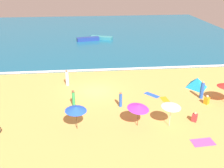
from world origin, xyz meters
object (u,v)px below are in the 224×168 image
Objects in this scene: beach_umbrella_1 at (171,105)px; beachgoer_2 at (74,98)px; beach_umbrella_0 at (138,107)px; beachgoer_6 at (121,100)px; beach_umbrella_3 at (76,109)px; beachgoer_10 at (195,117)px; small_boat_1 at (88,39)px; beachgoer_3 at (67,78)px; small_boat_0 at (102,38)px; beach_tent at (197,83)px; beachgoer_9 at (202,90)px; beachgoer_1 at (207,100)px.

beach_umbrella_1 is 1.30× the size of beachgoer_2.
beachgoer_2 is at bearing 144.60° from beach_umbrella_0.
beachgoer_2 is 4.54m from beachgoer_6.
beach_umbrella_1 is 7.80m from beach_umbrella_3.
beachgoer_6 reaches higher than beachgoer_10.
small_boat_1 is at bearing 107.53° from beachgoer_10.
beach_umbrella_0 is 1.50× the size of beachgoer_2.
beach_umbrella_0 is 3.71m from beachgoer_6.
beachgoer_3 is 14.50m from beachgoer_10.
beach_umbrella_0 is at bearing -54.05° from beachgoer_3.
small_boat_0 is at bearing 80.65° from beachgoer_2.
beach_tent is 1.26× the size of beachgoer_3.
beachgoer_6 is 6.91m from beachgoer_10.
beachgoer_9 is at bearing 43.98° from beach_umbrella_1.
beachgoer_6 is 8.58m from beachgoer_9.
small_boat_1 is at bearing 96.53° from beachgoer_6.
beachgoer_2 reaches higher than beach_tent.
beach_umbrella_1 is at bearing -126.78° from beach_tent.
beach_umbrella_1 is 0.52× the size of small_boat_1.
beach_umbrella_1 is at bearing -77.20° from small_boat_1.
beachgoer_1 is 0.56× the size of beachgoer_2.
beachgoer_1 is at bearing -3.59° from beachgoer_2.
beach_umbrella_0 reaches higher than beach_tent.
beach_umbrella_1 is 0.94× the size of beach_umbrella_3.
beachgoer_3 is at bearing 134.68° from beach_umbrella_1.
beach_umbrella_1 reaches higher than small_boat_0.
beachgoer_3 is at bearing 98.66° from beach_umbrella_3.
beach_umbrella_3 is 2.48× the size of beachgoer_1.
beachgoer_9 is (13.98, -4.59, 0.03)m from beachgoer_3.
beachgoer_6 is (4.09, 3.40, -1.18)m from beach_umbrella_3.
beach_tent is at bearing 27.71° from beach_umbrella_3.
beachgoer_9 is at bearing 18.92° from beach_umbrella_3.
beachgoer_6 is at bearing -6.65° from beachgoer_2.
small_boat_0 is (-1.31, 29.58, -1.43)m from beach_umbrella_0.
beachgoer_9 is 2.09× the size of beachgoer_10.
beachgoer_9 is (7.50, 4.34, -0.90)m from beach_umbrella_0.
beachgoer_3 is (-14.00, 5.82, 0.47)m from beachgoer_1.
beach_umbrella_1 is 29.77m from small_boat_1.
beach_umbrella_1 is 1.15× the size of beachgoer_9.
beach_umbrella_0 is 5.27m from beachgoer_10.
beachgoer_2 is at bearing 173.35° from beachgoer_6.
small_boat_1 is (2.56, 19.73, -0.46)m from beachgoer_3.
beach_umbrella_1 reaches higher than beachgoer_6.
beach_tent is 1.23× the size of beachgoer_9.
beachgoer_2 is 1.09× the size of beachgoer_6.
beachgoer_9 is (4.83, 4.66, -1.08)m from beach_umbrella_1.
beach_umbrella_0 reaches higher than beachgoer_3.
beach_umbrella_0 is 1.36× the size of beachgoer_3.
beach_umbrella_0 is 8.26m from beachgoer_1.
beach_umbrella_0 is 1.09× the size of beach_umbrella_3.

